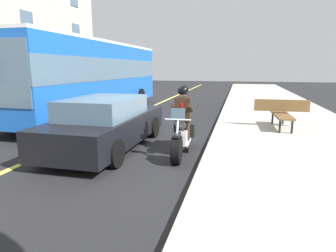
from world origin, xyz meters
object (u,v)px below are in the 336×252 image
Objects in this scene: car_dark at (107,123)px; bus_near at (92,74)px; rider_main at (183,112)px; motorcycle_main at (182,136)px; bench_sidewalk at (282,111)px.

bus_near is at bearing -147.90° from car_dark.
rider_main is at bearing 95.54° from car_dark.
motorcycle_main is 4.28m from bench_sidewalk.
motorcycle_main is 1.22× the size of bench_sidewalk.
car_dark is (0.20, -2.05, -0.35)m from rider_main.
bus_near is (-5.16, -5.31, 1.42)m from motorcycle_main.
bus_near is at bearing -133.19° from rider_main.
bus_near is at bearing -134.18° from motorcycle_main.
bench_sidewalk is (-3.03, 2.83, -0.32)m from rider_main.
rider_main is 0.96× the size of bench_sidewalk.
bench_sidewalk is (-3.22, 2.81, 0.26)m from motorcycle_main.
bench_sidewalk is at bearing 76.58° from bus_near.
motorcycle_main is 2.08m from car_dark.
car_dark is 5.85m from bench_sidewalk.
bus_near reaches higher than motorcycle_main.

